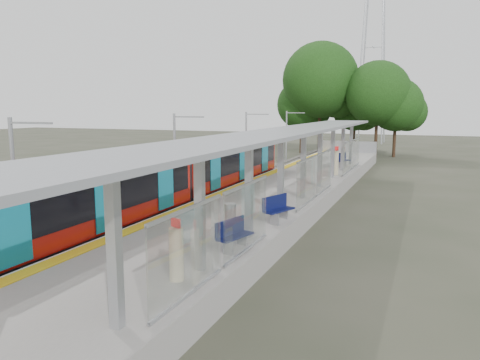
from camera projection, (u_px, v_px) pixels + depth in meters
name	position (u px, v px, depth m)	size (l,w,h in m)	color
trackbed	(209.00, 198.00, 29.24)	(3.00, 70.00, 0.24)	#59544C
platform	(278.00, 198.00, 27.51)	(6.00, 50.00, 1.00)	gray
tactile_strip	(238.00, 186.00, 28.38)	(0.60, 50.00, 0.02)	yellow
end_fence	(348.00, 147.00, 50.20)	(6.00, 0.10, 1.20)	#9EA0A5
train	(170.00, 178.00, 24.67)	(2.74, 27.60, 3.62)	black
canopy	(287.00, 140.00, 22.85)	(3.27, 38.00, 3.66)	#9EA0A5
pylon	(374.00, 23.00, 73.59)	(8.00, 4.00, 38.00)	#9EA0A5
tree_cluster	(343.00, 92.00, 56.27)	(17.63, 11.64, 13.67)	#382316
catenary_masts	(176.00, 155.00, 28.53)	(2.08, 48.16, 5.40)	#9EA0A5
bench_near	(233.00, 234.00, 15.73)	(0.85, 1.60, 1.04)	#0F154C
bench_mid	(277.00, 208.00, 19.63)	(1.02, 1.68, 1.10)	#0F154C
bench_far	(341.00, 159.00, 37.93)	(1.15, 1.70, 1.12)	#0F154C
info_pillar_near	(176.00, 254.00, 12.88)	(0.40, 0.40, 1.76)	beige
info_pillar_far	(335.00, 163.00, 33.20)	(0.46, 0.46, 2.04)	beige
litter_bin	(230.00, 215.00, 18.72)	(0.47, 0.47, 0.96)	#9EA0A5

